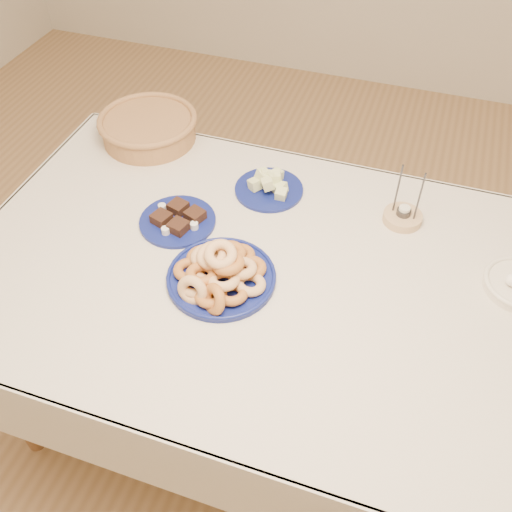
# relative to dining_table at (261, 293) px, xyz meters

# --- Properties ---
(ground) EXTENTS (5.00, 5.00, 0.00)m
(ground) POSITION_rel_dining_table_xyz_m (0.00, 0.00, -0.64)
(ground) COLOR #966F47
(ground) RESTS_ON ground
(dining_table) EXTENTS (1.71, 1.11, 0.75)m
(dining_table) POSITION_rel_dining_table_xyz_m (0.00, 0.00, 0.00)
(dining_table) COLOR brown
(dining_table) RESTS_ON ground
(donut_platter) EXTENTS (0.37, 0.37, 0.14)m
(donut_platter) POSITION_rel_dining_table_xyz_m (-0.09, -0.08, 0.14)
(donut_platter) COLOR navy
(donut_platter) RESTS_ON dining_table
(melon_plate) EXTENTS (0.28, 0.28, 0.08)m
(melon_plate) POSITION_rel_dining_table_xyz_m (-0.08, 0.33, 0.13)
(melon_plate) COLOR navy
(melon_plate) RESTS_ON dining_table
(brownie_plate) EXTENTS (0.26, 0.26, 0.04)m
(brownie_plate) POSITION_rel_dining_table_xyz_m (-0.30, 0.10, 0.12)
(brownie_plate) COLOR navy
(brownie_plate) RESTS_ON dining_table
(wicker_basket) EXTENTS (0.36, 0.36, 0.09)m
(wicker_basket) POSITION_rel_dining_table_xyz_m (-0.57, 0.47, 0.16)
(wicker_basket) COLOR brown
(wicker_basket) RESTS_ON dining_table
(candle_holder) EXTENTS (0.14, 0.14, 0.20)m
(candle_holder) POSITION_rel_dining_table_xyz_m (0.34, 0.32, 0.12)
(candle_holder) COLOR tan
(candle_holder) RESTS_ON dining_table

